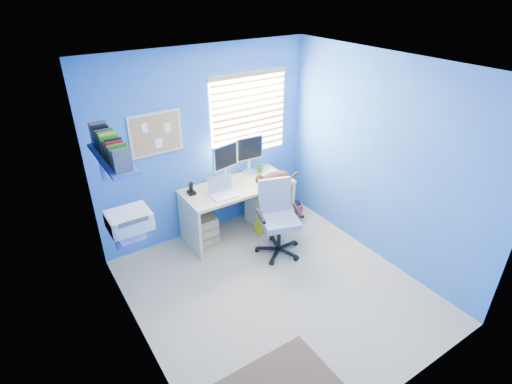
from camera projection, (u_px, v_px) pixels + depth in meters
floor at (276, 290)px, 4.60m from camera, size 3.00×3.20×0.00m
ceiling at (283, 68)px, 3.40m from camera, size 3.00×3.20×0.00m
wall_back at (206, 145)px, 5.17m from camera, size 3.00×0.01×2.50m
wall_front at (412, 288)px, 2.83m from camera, size 3.00×0.01×2.50m
wall_left at (132, 245)px, 3.28m from camera, size 0.01×3.20×2.50m
wall_right at (381, 162)px, 4.72m from camera, size 0.01×3.20×2.50m
desk at (238, 209)px, 5.46m from camera, size 1.48×0.65×0.74m
laptop at (224, 188)px, 4.99m from camera, size 0.34×0.28×0.22m
monitor_left at (225, 163)px, 5.27m from camera, size 0.42×0.19×0.54m
monitor_right at (249, 155)px, 5.51m from camera, size 0.41×0.16×0.54m
phone at (191, 188)px, 5.04m from camera, size 0.09×0.11×0.17m
mug at (260, 169)px, 5.62m from camera, size 0.10×0.09×0.10m
cd_spindle at (260, 168)px, 5.68m from camera, size 0.13×0.13×0.07m
cat at (275, 178)px, 5.32m from camera, size 0.47×0.31×0.15m
tower_pc at (259, 211)px, 5.71m from camera, size 0.25×0.46×0.45m
drawer_boxes at (203, 230)px, 5.31m from camera, size 0.35×0.28×0.41m
yellow_book at (259, 226)px, 5.55m from camera, size 0.03×0.17×0.24m
backpack at (294, 210)px, 5.86m from camera, size 0.31×0.25×0.32m
office_chair at (278, 227)px, 5.10m from camera, size 0.70×0.70×0.96m
window_blinds at (249, 115)px, 5.32m from camera, size 1.15×0.05×1.10m
corkboard at (156, 134)px, 4.70m from camera, size 0.64×0.02×0.52m
wall_shelves at (119, 185)px, 3.81m from camera, size 0.42×0.90×1.05m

